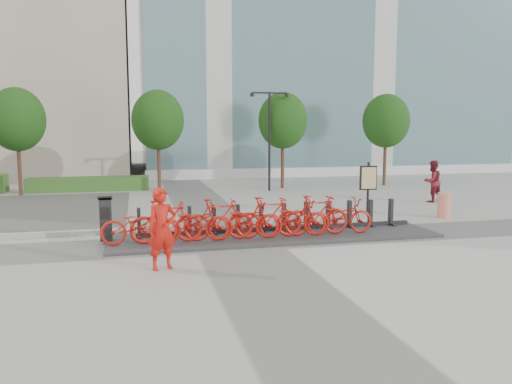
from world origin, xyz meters
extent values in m
plane|color=#ABABA6|center=(0.00, 0.00, 0.00)|extent=(120.00, 120.00, 0.00)
cube|color=#486B74|center=(14.00, 26.00, 12.00)|extent=(32.00, 16.00, 24.00)
cube|color=#356B23|center=(-5.00, 13.20, 0.35)|extent=(6.00, 1.20, 0.70)
cylinder|color=#4D3828|center=(-8.00, 12.00, 1.50)|extent=(0.18, 0.18, 3.00)
ellipsoid|color=#1A3A0F|center=(-8.00, 12.00, 3.60)|extent=(2.60, 2.60, 2.99)
cylinder|color=#4D3828|center=(-1.50, 12.00, 1.50)|extent=(0.18, 0.18, 3.00)
ellipsoid|color=#1A3A0F|center=(-1.50, 12.00, 3.60)|extent=(2.60, 2.60, 2.99)
cylinder|color=#4D3828|center=(5.00, 12.00, 1.50)|extent=(0.18, 0.18, 3.00)
ellipsoid|color=#1A3A0F|center=(5.00, 12.00, 3.60)|extent=(2.60, 2.60, 2.99)
cylinder|color=#4D3828|center=(11.00, 12.00, 1.50)|extent=(0.18, 0.18, 3.00)
ellipsoid|color=#1A3A0F|center=(11.00, 12.00, 3.60)|extent=(2.60, 2.60, 2.99)
cylinder|color=black|center=(4.00, 11.00, 2.50)|extent=(0.12, 0.12, 5.00)
cube|color=black|center=(3.55, 11.00, 4.95)|extent=(0.90, 0.08, 0.08)
cube|color=black|center=(4.45, 11.00, 4.95)|extent=(0.90, 0.08, 0.08)
cylinder|color=black|center=(3.10, 11.00, 4.85)|extent=(0.20, 0.20, 0.18)
cylinder|color=black|center=(4.90, 11.00, 4.85)|extent=(0.20, 0.20, 0.18)
cube|color=#3B3B3B|center=(1.30, 0.30, 0.04)|extent=(9.60, 2.40, 0.08)
imported|color=red|center=(-2.60, -0.05, 0.61)|extent=(2.02, 0.71, 1.06)
imported|color=red|center=(-1.88, -0.05, 0.67)|extent=(1.96, 0.55, 1.18)
imported|color=red|center=(-1.16, -0.05, 0.61)|extent=(2.02, 0.71, 1.06)
imported|color=red|center=(-0.44, -0.05, 0.67)|extent=(1.96, 0.55, 1.18)
imported|color=red|center=(0.28, -0.05, 0.61)|extent=(2.02, 0.71, 1.06)
imported|color=red|center=(1.00, -0.05, 0.67)|extent=(1.96, 0.55, 1.18)
imported|color=red|center=(1.72, -0.05, 0.61)|extent=(2.02, 0.71, 1.06)
imported|color=red|center=(2.44, -0.05, 0.67)|extent=(1.96, 0.55, 1.18)
imported|color=red|center=(3.16, -0.05, 0.61)|extent=(2.02, 0.71, 1.06)
cube|color=#232425|center=(-3.49, 0.61, 0.66)|extent=(0.33, 0.29, 1.15)
cube|color=black|center=(-3.49, 0.61, 1.27)|extent=(0.40, 0.34, 0.15)
cube|color=black|center=(-3.49, 0.46, 0.88)|extent=(0.23, 0.03, 0.32)
imported|color=red|center=(-2.11, -2.35, 0.93)|extent=(0.78, 0.63, 1.86)
imported|color=maroon|center=(9.86, 5.54, 0.90)|extent=(1.00, 0.84, 1.81)
cylinder|color=#FC3200|center=(8.08, 2.05, 0.45)|extent=(0.56, 0.56, 0.89)
cylinder|color=black|center=(5.65, 3.17, 0.98)|extent=(0.09, 0.09, 1.96)
cube|color=black|center=(5.65, 3.17, 1.38)|extent=(0.65, 0.14, 0.89)
cube|color=#D7C078|center=(5.65, 3.12, 1.38)|extent=(0.55, 0.07, 0.78)
camera|label=1|loc=(-2.64, -13.55, 3.17)|focal=35.00mm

